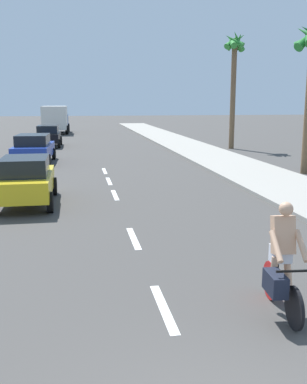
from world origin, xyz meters
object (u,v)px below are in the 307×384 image
(parked_car_yellow, at_px, (26,179))
(parked_car_black, at_px, (48,135))
(palm_tree_far, at_px, (234,60))
(parked_car_blue, at_px, (34,148))
(delivery_truck, at_px, (55,119))
(cyclist, at_px, (281,264))

(parked_car_yellow, xyz_separation_m, parked_car_black, (-0.35, 19.19, 0.00))
(parked_car_black, relative_size, palm_tree_far, 0.49)
(parked_car_blue, relative_size, delivery_truck, 0.71)
(parked_car_yellow, xyz_separation_m, parked_car_blue, (-0.63, 10.12, 0.01))
(cyclist, relative_size, parked_car_blue, 0.41)
(delivery_truck, height_order, palm_tree_far, palm_tree_far)
(cyclist, bearing_deg, parked_car_black, -74.60)
(parked_car_black, distance_m, delivery_truck, 13.90)
(parked_car_yellow, distance_m, parked_car_black, 19.19)
(parked_car_blue, height_order, palm_tree_far, palm_tree_far)
(cyclist, height_order, palm_tree_far, palm_tree_far)
(parked_car_blue, xyz_separation_m, parked_car_black, (0.28, 9.07, -0.01))
(cyclist, relative_size, parked_car_yellow, 0.47)
(parked_car_yellow, xyz_separation_m, palm_tree_far, (12.52, 15.55, 5.21))
(parked_car_yellow, bearing_deg, cyclist, -61.09)
(cyclist, bearing_deg, parked_car_yellow, -56.28)
(cyclist, xyz_separation_m, parked_car_black, (-5.08, 27.85, 0.00))
(parked_car_yellow, bearing_deg, parked_car_blue, 93.81)
(cyclist, xyz_separation_m, parked_car_yellow, (-4.73, 8.66, 0.00))
(parked_car_black, bearing_deg, parked_car_blue, -90.84)
(parked_car_yellow, bearing_deg, palm_tree_far, 51.41)
(cyclist, distance_m, palm_tree_far, 25.96)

